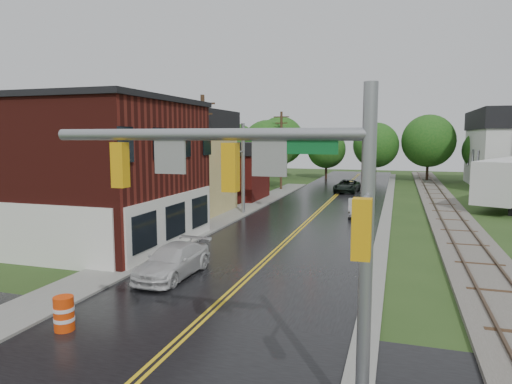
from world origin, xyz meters
The scene contains 19 objects.
main_road centered at (0.00, 30.00, 0.00)m, with size 10.00×90.00×0.02m, color black.
curb_right centered at (5.40, 35.00, 0.00)m, with size 0.80×70.00×0.12m, color gray.
sidewalk_left centered at (-6.20, 25.00, 0.00)m, with size 2.40×50.00×0.12m, color gray.
brick_building centered at (-12.48, 15.00, 4.15)m, with size 14.30×10.30×8.30m.
yellow_house centered at (-11.00, 26.00, 3.20)m, with size 8.00×7.00×6.40m, color tan.
darkred_building centered at (-10.00, 35.00, 2.20)m, with size 7.00×6.00×4.40m, color #3F0F0C.
railroad centered at (10.00, 35.00, 0.11)m, with size 3.20×80.00×0.30m.
traffic_signal_near centered at (3.47, 2.00, 4.97)m, with size 7.34×0.30×7.20m.
traffic_signal_far centered at (-3.47, 27.00, 4.97)m, with size 7.34×0.43×7.20m.
utility_pole_b centered at (-6.80, 22.00, 4.72)m, with size 1.80×0.28×9.00m.
utility_pole_c centered at (-6.80, 44.00, 4.72)m, with size 1.80×0.28×9.00m.
tree_left_a centered at (-19.85, 21.90, 5.11)m, with size 6.80×6.80×8.67m.
tree_left_b centered at (-17.85, 31.90, 5.72)m, with size 7.60×7.60×9.69m.
tree_left_c centered at (-13.85, 39.90, 4.51)m, with size 6.00×6.00×7.65m.
tree_left_e centered at (-8.85, 45.90, 4.81)m, with size 6.40×6.40×8.16m.
suv_dark centered at (0.80, 43.78, 0.70)m, with size 2.31×5.02×1.39m, color black.
sedan_silver centered at (3.22, 28.64, 0.66)m, with size 1.39×3.98×1.31m, color #A3A3A7.
pickup_white centered at (-3.20, 10.47, 0.68)m, with size 1.92×4.71×1.37m, color silver.
construction_barrel centered at (-3.82, 4.29, 0.56)m, with size 0.63×0.63×1.12m, color red.
Camera 1 is at (6.15, -7.15, 6.15)m, focal length 32.00 mm.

